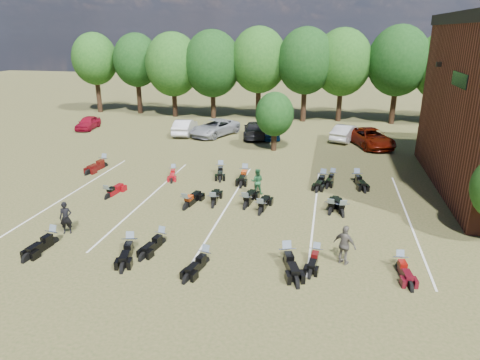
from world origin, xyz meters
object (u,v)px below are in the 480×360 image
(motorcycle_7, at_px, (108,198))
(car_0, at_px, (88,123))
(person_black, at_px, (66,218))
(person_grey, at_px, (345,245))
(motorcycle_0, at_px, (53,244))
(car_4, at_px, (269,131))
(motorcycle_3, at_px, (162,244))
(person_green, at_px, (257,181))
(motorcycle_14, at_px, (104,167))

(motorcycle_7, bearing_deg, car_0, -49.99)
(person_black, distance_m, person_grey, 13.48)
(car_0, distance_m, motorcycle_0, 26.19)
(motorcycle_0, bearing_deg, person_grey, 9.73)
(car_4, xyz_separation_m, person_grey, (6.51, -22.25, 0.22))
(car_4, distance_m, motorcycle_3, 22.25)
(person_black, height_order, person_grey, person_grey)
(person_grey, bearing_deg, person_black, 29.41)
(motorcycle_0, bearing_deg, motorcycle_3, 17.33)
(person_grey, relative_size, motorcycle_7, 0.83)
(person_green, bearing_deg, motorcycle_0, 40.83)
(car_0, relative_size, person_green, 2.37)
(car_4, relative_size, motorcycle_14, 1.57)
(person_green, distance_m, motorcycle_14, 12.50)
(person_green, xyz_separation_m, motorcycle_3, (-3.32, -7.53, -0.81))
(person_green, bearing_deg, motorcycle_3, 61.42)
(motorcycle_3, xyz_separation_m, motorcycle_14, (-8.77, 10.62, 0.00))
(car_4, height_order, motorcycle_3, car_4)
(car_4, xyz_separation_m, motorcycle_3, (-1.93, -22.16, -0.68))
(person_grey, bearing_deg, person_green, -25.71)
(motorcycle_14, bearing_deg, person_grey, -24.17)
(car_4, bearing_deg, person_green, -103.78)
(person_green, bearing_deg, motorcycle_14, -19.15)
(person_black, bearing_deg, motorcycle_7, 74.43)
(person_green, height_order, motorcycle_3, person_green)
(car_4, height_order, person_black, person_black)
(person_black, bearing_deg, person_green, 21.69)
(person_green, xyz_separation_m, motorcycle_7, (-8.71, -2.61, -0.81))
(motorcycle_0, bearing_deg, person_green, 51.37)
(car_4, bearing_deg, person_grey, -92.87)
(motorcycle_7, relative_size, motorcycle_14, 0.86)
(car_4, bearing_deg, motorcycle_0, -125.95)
(person_black, xyz_separation_m, person_green, (8.35, 7.40, -0.02))
(car_4, relative_size, person_green, 2.44)
(motorcycle_0, relative_size, motorcycle_7, 1.06)
(motorcycle_0, bearing_deg, motorcycle_7, 98.94)
(motorcycle_0, bearing_deg, person_black, 94.68)
(car_4, relative_size, person_black, 2.39)
(car_4, xyz_separation_m, motorcycle_0, (-7.00, -23.20, -0.68))
(person_black, distance_m, motorcycle_7, 4.87)
(person_black, xyz_separation_m, motorcycle_0, (-0.02, -1.17, -0.83))
(person_green, height_order, person_grey, person_grey)
(person_grey, bearing_deg, motorcycle_3, 29.73)
(car_4, height_order, motorcycle_14, car_4)
(person_black, relative_size, motorcycle_0, 0.72)
(motorcycle_7, bearing_deg, person_green, -156.79)
(car_4, relative_size, motorcycle_7, 1.82)
(car_0, height_order, person_green, person_green)
(person_black, height_order, motorcycle_0, person_black)
(motorcycle_7, bearing_deg, motorcycle_14, -52.88)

